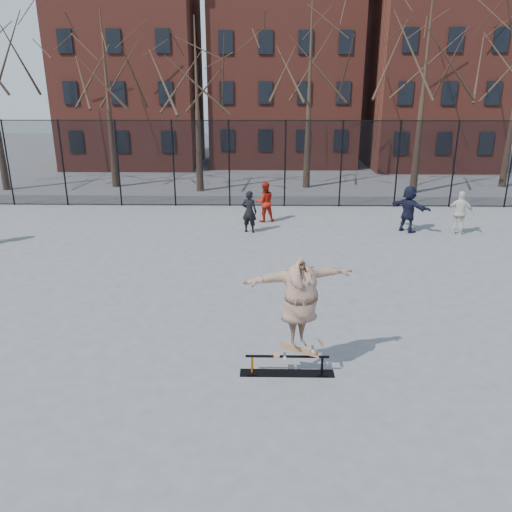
{
  "coord_description": "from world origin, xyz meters",
  "views": [
    {
      "loc": [
        0.3,
        -10.28,
        5.5
      ],
      "look_at": [
        0.07,
        1.5,
        1.44
      ],
      "focal_mm": 35.0,
      "sensor_mm": 36.0,
      "label": 1
    }
  ],
  "objects_px": {
    "bystander_black": "(249,212)",
    "bystander_navy": "(409,209)",
    "bystander_red": "(265,202)",
    "skate_rail": "(287,366)",
    "skateboard": "(299,353)",
    "bystander_white": "(460,213)",
    "skater": "(300,309)"
  },
  "relations": [
    {
      "from": "bystander_red",
      "to": "bystander_white",
      "type": "relative_size",
      "value": 1.0
    },
    {
      "from": "skateboard",
      "to": "bystander_navy",
      "type": "relative_size",
      "value": 0.48
    },
    {
      "from": "skateboard",
      "to": "bystander_black",
      "type": "distance_m",
      "value": 10.24
    },
    {
      "from": "skate_rail",
      "to": "bystander_navy",
      "type": "distance_m",
      "value": 11.57
    },
    {
      "from": "skateboard",
      "to": "bystander_navy",
      "type": "distance_m",
      "value": 11.46
    },
    {
      "from": "skater",
      "to": "bystander_black",
      "type": "xyz_separation_m",
      "value": [
        -1.3,
        10.15,
        -0.6
      ]
    },
    {
      "from": "skate_rail",
      "to": "bystander_white",
      "type": "xyz_separation_m",
      "value": [
        7.01,
        10.02,
        0.68
      ]
    },
    {
      "from": "skater",
      "to": "bystander_navy",
      "type": "distance_m",
      "value": 11.46
    },
    {
      "from": "bystander_red",
      "to": "bystander_white",
      "type": "xyz_separation_m",
      "value": [
        7.5,
        -1.75,
        0.0
      ]
    },
    {
      "from": "bystander_black",
      "to": "skate_rail",
      "type": "bearing_deg",
      "value": 113.13
    },
    {
      "from": "skate_rail",
      "to": "skateboard",
      "type": "relative_size",
      "value": 2.14
    },
    {
      "from": "skateboard",
      "to": "bystander_red",
      "type": "xyz_separation_m",
      "value": [
        -0.71,
        11.77,
        0.38
      ]
    },
    {
      "from": "skater",
      "to": "bystander_navy",
      "type": "xyz_separation_m",
      "value": [
        4.91,
        10.35,
        -0.51
      ]
    },
    {
      "from": "bystander_black",
      "to": "skater",
      "type": "bearing_deg",
      "value": 114.36
    },
    {
      "from": "skateboard",
      "to": "bystander_white",
      "type": "distance_m",
      "value": 12.11
    },
    {
      "from": "skateboard",
      "to": "bystander_navy",
      "type": "height_order",
      "value": "bystander_navy"
    },
    {
      "from": "bystander_navy",
      "to": "skateboard",
      "type": "bearing_deg",
      "value": 113.01
    },
    {
      "from": "bystander_red",
      "to": "bystander_black",
      "type": "bearing_deg",
      "value": 55.59
    },
    {
      "from": "skater",
      "to": "bystander_navy",
      "type": "relative_size",
      "value": 1.22
    },
    {
      "from": "bystander_black",
      "to": "skateboard",
      "type": "bearing_deg",
      "value": 114.36
    },
    {
      "from": "skateboard",
      "to": "skate_rail",
      "type": "bearing_deg",
      "value": -180.0
    },
    {
      "from": "skateboard",
      "to": "bystander_black",
      "type": "height_order",
      "value": "bystander_black"
    },
    {
      "from": "bystander_white",
      "to": "bystander_navy",
      "type": "xyz_separation_m",
      "value": [
        -1.88,
        0.33,
        0.07
      ]
    },
    {
      "from": "bystander_red",
      "to": "skate_rail",
      "type": "bearing_deg",
      "value": 78.0
    },
    {
      "from": "skate_rail",
      "to": "bystander_black",
      "type": "distance_m",
      "value": 10.23
    },
    {
      "from": "skate_rail",
      "to": "skater",
      "type": "xyz_separation_m",
      "value": [
        0.22,
        0.0,
        1.26
      ]
    },
    {
      "from": "skate_rail",
      "to": "bystander_navy",
      "type": "bearing_deg",
      "value": 63.63
    },
    {
      "from": "skateboard",
      "to": "skater",
      "type": "xyz_separation_m",
      "value": [
        -0.0,
        0.0,
        0.96
      ]
    },
    {
      "from": "skater",
      "to": "bystander_red",
      "type": "bearing_deg",
      "value": 74.24
    },
    {
      "from": "skate_rail",
      "to": "bystander_white",
      "type": "distance_m",
      "value": 12.25
    },
    {
      "from": "bystander_black",
      "to": "bystander_navy",
      "type": "distance_m",
      "value": 6.21
    },
    {
      "from": "bystander_black",
      "to": "bystander_navy",
      "type": "height_order",
      "value": "bystander_navy"
    }
  ]
}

